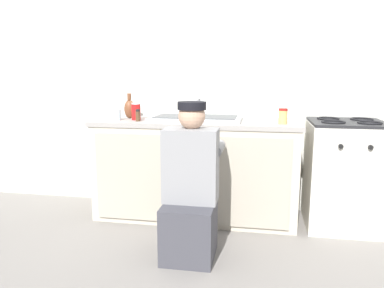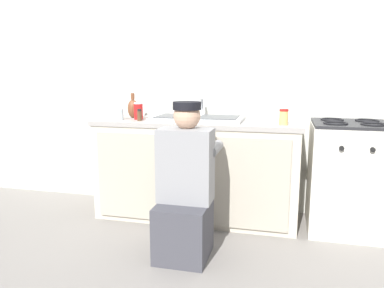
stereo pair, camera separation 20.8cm
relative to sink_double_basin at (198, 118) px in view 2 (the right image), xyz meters
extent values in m
plane|color=gray|center=(0.00, -0.30, -0.91)|extent=(12.00, 12.00, 0.00)
cube|color=silver|center=(0.00, 0.35, 0.34)|extent=(6.00, 0.10, 2.50)
cube|color=beige|center=(0.00, 0.00, -0.48)|extent=(1.77, 0.60, 0.85)
cube|color=#AFA694|center=(-0.43, -0.31, -0.48)|extent=(0.78, 0.02, 0.75)
cube|color=#AFA694|center=(0.43, -0.31, -0.48)|extent=(0.78, 0.02, 0.75)
cube|color=#9E9993|center=(0.00, 0.00, -0.04)|extent=(1.81, 0.62, 0.04)
cube|color=silver|center=(0.00, 0.00, 0.00)|extent=(0.80, 0.44, 0.03)
cube|color=#4C4F51|center=(-0.19, 0.00, 0.01)|extent=(0.33, 0.35, 0.01)
cube|color=#4C4F51|center=(0.19, 0.00, 0.01)|extent=(0.33, 0.35, 0.01)
cylinder|color=#B7BABF|center=(0.00, 0.19, 0.07)|extent=(0.02, 0.02, 0.18)
cylinder|color=#B7BABF|center=(0.00, 0.11, 0.16)|extent=(0.02, 0.16, 0.02)
cube|color=silver|center=(1.28, 0.00, -0.47)|extent=(0.61, 0.60, 0.89)
cube|color=#262628|center=(1.28, 0.00, -0.01)|extent=(0.60, 0.59, 0.02)
torus|color=black|center=(1.14, -0.12, 0.01)|extent=(0.19, 0.19, 0.02)
torus|color=black|center=(1.41, -0.12, 0.01)|extent=(0.19, 0.19, 0.02)
torus|color=black|center=(1.14, 0.12, 0.01)|extent=(0.19, 0.19, 0.02)
torus|color=black|center=(1.41, 0.12, 0.01)|extent=(0.19, 0.19, 0.02)
cylinder|color=black|center=(1.17, -0.31, -0.16)|extent=(0.04, 0.02, 0.04)
cylinder|color=black|center=(1.38, -0.31, -0.16)|extent=(0.04, 0.02, 0.04)
cube|color=#3F3F47|center=(0.09, -0.80, -0.71)|extent=(0.36, 0.40, 0.40)
cube|color=gray|center=(0.09, -0.74, -0.25)|extent=(0.38, 0.22, 0.52)
sphere|color=tan|center=(0.09, -0.70, 0.10)|extent=(0.19, 0.19, 0.19)
cylinder|color=black|center=(0.09, -0.70, 0.17)|extent=(0.20, 0.20, 0.06)
cube|color=black|center=(0.09, -0.62, 0.15)|extent=(0.13, 0.09, 0.02)
cylinder|color=gray|center=(-0.08, -0.54, -0.16)|extent=(0.08, 0.30, 0.08)
cylinder|color=gray|center=(0.26, -0.54, -0.16)|extent=(0.08, 0.30, 0.08)
ellipsoid|color=brown|center=(-0.63, 0.04, 0.07)|extent=(0.10, 0.10, 0.17)
cylinder|color=brown|center=(-0.63, 0.04, 0.18)|extent=(0.04, 0.04, 0.06)
cylinder|color=#ADC6CC|center=(-0.69, -0.12, 0.03)|extent=(0.06, 0.06, 0.10)
cylinder|color=red|center=(-0.53, -0.07, 0.05)|extent=(0.08, 0.08, 0.14)
cylinder|color=white|center=(-0.53, -0.07, 0.13)|extent=(0.08, 0.08, 0.01)
cylinder|color=#513823|center=(-0.48, -0.16, 0.02)|extent=(0.04, 0.04, 0.08)
cylinder|color=black|center=(-0.48, -0.16, 0.08)|extent=(0.04, 0.04, 0.02)
cylinder|color=#DBB760|center=(0.74, -0.13, 0.04)|extent=(0.07, 0.07, 0.11)
cylinder|color=#B21E19|center=(0.74, -0.13, 0.10)|extent=(0.07, 0.07, 0.02)
camera|label=1|loc=(0.55, -3.26, 0.38)|focal=35.00mm
camera|label=2|loc=(0.76, -3.21, 0.38)|focal=35.00mm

